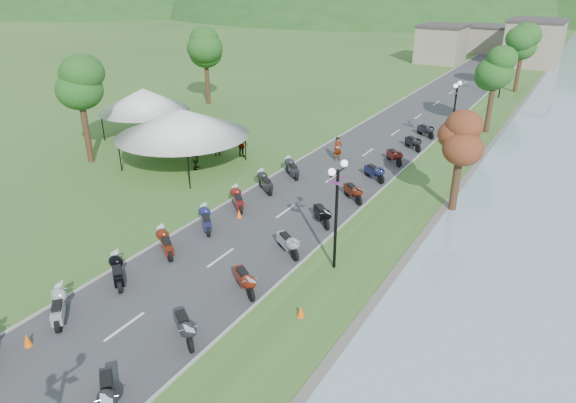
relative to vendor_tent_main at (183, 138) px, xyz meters
The scene contains 13 objects.
road 18.20m from the vendor_tent_main, 56.88° to the left, with size 7.00×120.00×0.02m, color #3F3F42.
hills_backdrop 175.45m from the vendor_tent_main, 86.77° to the left, with size 360.00×120.00×76.00m, color #285621, non-canonical shape.
far_building 60.67m from the vendor_tent_main, 82.53° to the left, with size 18.00×16.00×5.00m, color gray.
moto_row_left 16.16m from the vendor_tent_main, 62.77° to the right, with size 2.60×35.06×1.10m, color #331411, non-canonical shape.
moto_row_right 13.46m from the vendor_tent_main, 21.80° to the right, with size 2.60×42.86×1.10m, color #331411, non-canonical shape.
vendor_tent_main is the anchor object (origin of this frame).
vendor_tent_side 7.86m from the vendor_tent_main, 153.75° to the left, with size 4.76×4.76×4.00m, color white, non-canonical shape.
tree_park_left 7.44m from the vendor_tent_main, 156.31° to the right, with size 3.35×3.35×9.31m, color #286521, non-canonical shape.
tree_lakeside 18.09m from the vendor_tent_main, ahead, with size 2.34×2.34×6.49m, color #286521, non-canonical shape.
pedestrian_a 3.52m from the vendor_tent_main, 76.81° to the left, with size 0.61×0.44×1.67m, color slate.
pedestrian_b 4.79m from the vendor_tent_main, 98.82° to the left, with size 0.79×0.44×1.63m, color slate.
pedestrian_c 6.72m from the vendor_tent_main, 127.32° to the left, with size 1.05×0.43×1.63m, color slate.
traffic_cone_near 19.11m from the vendor_tent_main, 66.13° to the right, with size 0.33×0.33×0.52m, color #F2590C.
Camera 1 is at (13.53, -0.48, 12.49)m, focal length 32.00 mm.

